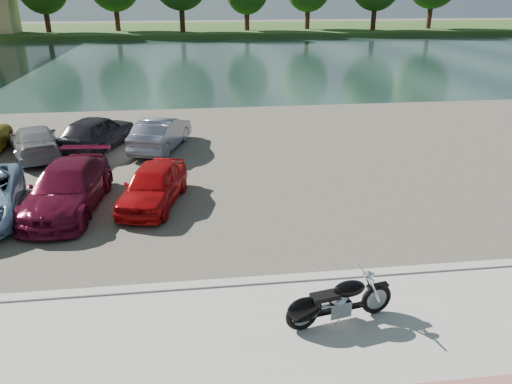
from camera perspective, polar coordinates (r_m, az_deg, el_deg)
The scene contains 12 objects.
ground at distance 10.17m, azimuth 6.88°, elevation -16.24°, with size 200.00×200.00×0.00m, color #595447.
promenade at distance 9.40m, azimuth 8.42°, elevation -19.74°, with size 60.00×6.00×0.10m, color #A6A59D.
kerb at distance 11.71m, azimuth 4.55°, elevation -9.95°, with size 60.00×0.30×0.14m, color #A6A59D.
parking_lot at distance 19.81m, azimuth -0.67°, elevation 3.86°, with size 60.00×18.00×0.04m, color #464238.
river at distance 48.13m, azimuth -4.84°, elevation 14.79°, with size 120.00×40.00×0.00m, color #1B312C.
far_bank at distance 79.92m, azimuth -6.04°, elevation 17.98°, with size 120.00×24.00×0.60m, color #254518.
motorcycle at distance 10.14m, azimuth 8.49°, elevation -12.49°, with size 2.31×0.87×1.05m.
car_3 at distance 16.02m, azimuth -20.75°, elevation 0.43°, with size 1.92×4.71×1.37m, color #5D0D25.
car_4 at distance 15.65m, azimuth -11.67°, elevation 0.78°, with size 1.50×3.72×1.27m, color #AF0B0E.
car_7 at distance 21.70m, azimuth -23.92°, elevation 5.32°, with size 1.72×4.22×1.22m, color gray.
car_8 at distance 21.73m, azimuth -17.80°, elevation 6.51°, with size 1.71×4.24×1.45m, color black.
car_9 at distance 21.16m, azimuth -10.81°, elevation 6.62°, with size 1.41×4.05×1.33m, color slate.
Camera 1 is at (-2.16, -7.66, 6.32)m, focal length 35.00 mm.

